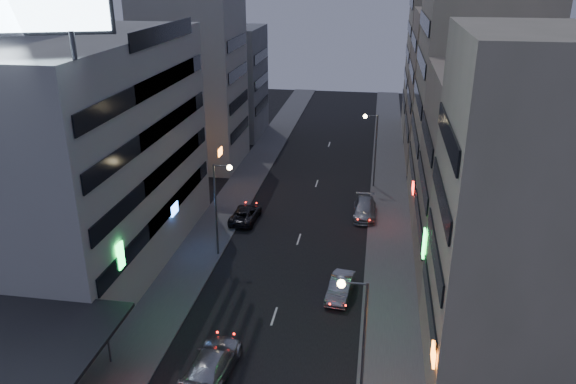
% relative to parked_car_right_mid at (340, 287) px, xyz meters
% --- Properties ---
extents(sidewalk_left, '(4.00, 120.00, 0.12)m').
position_rel_parked_car_right_mid_xyz_m(sidewalk_left, '(-12.35, 12.63, -0.66)').
color(sidewalk_left, '#4C4C4F').
rests_on(sidewalk_left, ground).
extents(sidewalk_right, '(4.00, 120.00, 0.12)m').
position_rel_parked_car_right_mid_xyz_m(sidewalk_right, '(3.65, 12.63, -0.66)').
color(sidewalk_right, '#4C4C4F').
rests_on(sidewalk_right, ground).
extents(white_building, '(14.00, 24.00, 18.00)m').
position_rel_parked_car_right_mid_xyz_m(white_building, '(-21.35, 2.63, 8.28)').
color(white_building, '#A5A6A1').
rests_on(white_building, ground).
extents(shophouse_near, '(10.00, 11.00, 20.00)m').
position_rel_parked_car_right_mid_xyz_m(shophouse_near, '(10.65, -6.87, 9.28)').
color(shophouse_near, tan).
rests_on(shophouse_near, ground).
extents(shophouse_mid, '(11.00, 12.00, 16.00)m').
position_rel_parked_car_right_mid_xyz_m(shophouse_mid, '(11.15, 4.63, 7.28)').
color(shophouse_mid, gray).
rests_on(shophouse_mid, ground).
extents(shophouse_far, '(10.00, 14.00, 22.00)m').
position_rel_parked_car_right_mid_xyz_m(shophouse_far, '(10.65, 17.63, 10.28)').
color(shophouse_far, tan).
rests_on(shophouse_far, ground).
extents(far_left_a, '(11.00, 10.00, 20.00)m').
position_rel_parked_car_right_mid_xyz_m(far_left_a, '(-19.85, 27.63, 9.28)').
color(far_left_a, '#A5A6A1').
rests_on(far_left_a, ground).
extents(far_left_b, '(12.00, 10.00, 15.00)m').
position_rel_parked_car_right_mid_xyz_m(far_left_b, '(-20.35, 40.63, 6.78)').
color(far_left_b, gray).
rests_on(far_left_b, ground).
extents(far_right_a, '(11.00, 12.00, 18.00)m').
position_rel_parked_car_right_mid_xyz_m(far_right_a, '(11.15, 32.63, 8.28)').
color(far_right_a, gray).
rests_on(far_right_a, ground).
extents(far_right_b, '(12.00, 12.00, 24.00)m').
position_rel_parked_car_right_mid_xyz_m(far_right_b, '(11.65, 46.63, 11.28)').
color(far_right_b, tan).
rests_on(far_right_b, ground).
extents(street_lamp_right_near, '(1.60, 0.44, 8.02)m').
position_rel_parked_car_right_mid_xyz_m(street_lamp_right_near, '(1.55, -11.37, 4.64)').
color(street_lamp_right_near, '#595B60').
rests_on(street_lamp_right_near, sidewalk_right).
extents(street_lamp_left, '(1.60, 0.44, 8.02)m').
position_rel_parked_car_right_mid_xyz_m(street_lamp_left, '(-10.25, 4.63, 4.64)').
color(street_lamp_left, '#595B60').
rests_on(street_lamp_left, sidewalk_left).
extents(street_lamp_right_far, '(1.60, 0.44, 8.02)m').
position_rel_parked_car_right_mid_xyz_m(street_lamp_right_far, '(1.55, 22.63, 4.64)').
color(street_lamp_right_far, '#595B60').
rests_on(street_lamp_right_far, sidewalk_right).
extents(parked_car_right_mid, '(2.02, 4.52, 1.44)m').
position_rel_parked_car_right_mid_xyz_m(parked_car_right_mid, '(0.00, 0.00, 0.00)').
color(parked_car_right_mid, '#AEB0B7').
rests_on(parked_car_right_mid, ground).
extents(parked_car_left, '(2.49, 5.05, 1.38)m').
position_rel_parked_car_right_mid_xyz_m(parked_car_left, '(-9.95, 11.72, -0.03)').
color(parked_car_left, black).
rests_on(parked_car_left, ground).
extents(parked_car_right_far, '(2.23, 5.32, 1.53)m').
position_rel_parked_car_right_mid_xyz_m(parked_car_right_far, '(1.25, 14.58, 0.05)').
color(parked_car_right_far, '#919598').
rests_on(parked_car_right_far, ground).
extents(road_car_silver, '(2.68, 5.88, 1.67)m').
position_rel_parked_car_right_mid_xyz_m(road_car_silver, '(-6.84, -9.83, 0.11)').
color(road_car_silver, '#ADAFB6').
rests_on(road_car_silver, ground).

